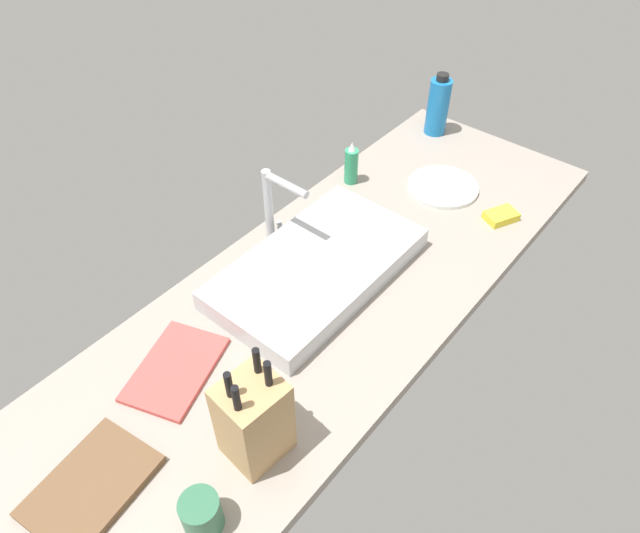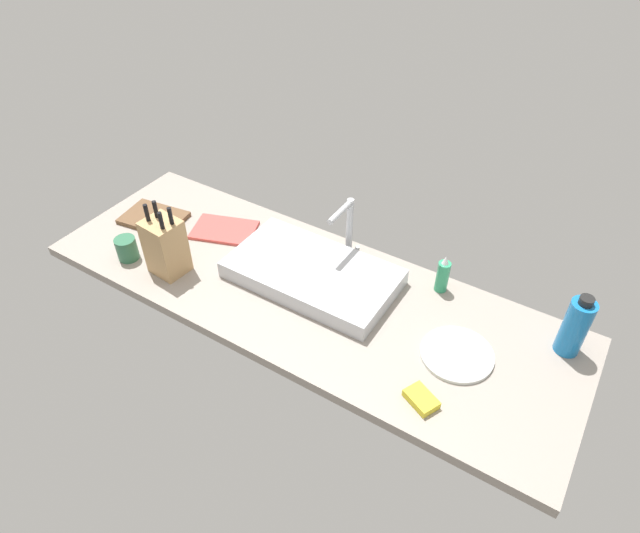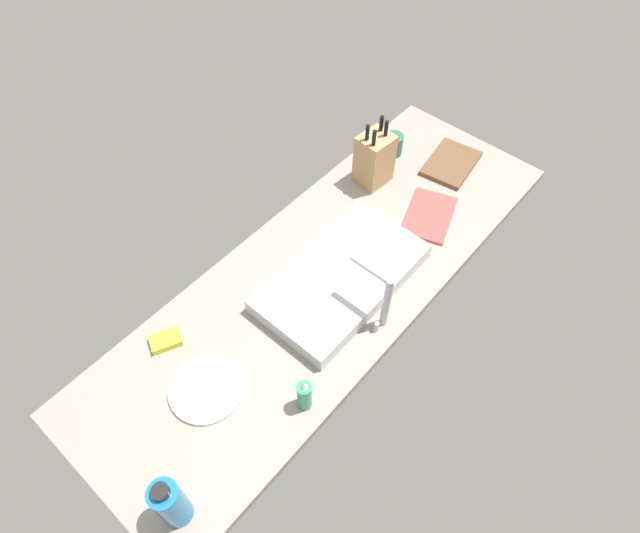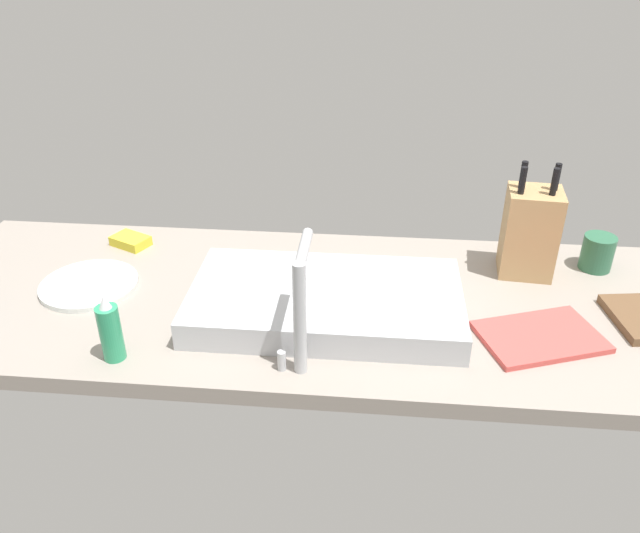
# 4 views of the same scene
# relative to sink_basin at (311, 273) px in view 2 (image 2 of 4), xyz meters

# --- Properties ---
(countertop_slab) EXTENTS (1.82, 0.62, 0.04)m
(countertop_slab) POSITION_rel_sink_basin_xyz_m (0.00, -0.05, -0.05)
(countertop_slab) COLOR gray
(countertop_slab) RESTS_ON ground
(sink_basin) EXTENTS (0.56, 0.31, 0.06)m
(sink_basin) POSITION_rel_sink_basin_xyz_m (0.00, 0.00, 0.00)
(sink_basin) COLOR #B7BABF
(sink_basin) RESTS_ON countertop_slab
(faucet) EXTENTS (0.06, 0.15, 0.23)m
(faucet) POSITION_rel_sink_basin_xyz_m (0.04, 0.17, 0.11)
(faucet) COLOR #B7BABF
(faucet) RESTS_ON countertop_slab
(knife_block) EXTENTS (0.13, 0.11, 0.26)m
(knife_block) POSITION_rel_sink_basin_xyz_m (-0.44, -0.22, 0.07)
(knife_block) COLOR tan
(knife_block) RESTS_ON countertop_slab
(cutting_board) EXTENTS (0.25, 0.19, 0.02)m
(cutting_board) POSITION_rel_sink_basin_xyz_m (-0.70, -0.04, -0.02)
(cutting_board) COLOR brown
(cutting_board) RESTS_ON countertop_slab
(soap_bottle) EXTENTS (0.04, 0.04, 0.14)m
(soap_bottle) POSITION_rel_sink_basin_xyz_m (0.39, 0.19, 0.03)
(soap_bottle) COLOR #2D9966
(soap_bottle) RESTS_ON countertop_slab
(water_bottle) EXTENTS (0.07, 0.07, 0.21)m
(water_bottle) POSITION_rel_sink_basin_xyz_m (0.80, 0.14, 0.07)
(water_bottle) COLOR #1970B7
(water_bottle) RESTS_ON countertop_slab
(dinner_plate) EXTENTS (0.21, 0.21, 0.01)m
(dinner_plate) POSITION_rel_sink_basin_xyz_m (0.54, -0.05, -0.02)
(dinner_plate) COLOR silver
(dinner_plate) RESTS_ON countertop_slab
(dish_towel) EXTENTS (0.27, 0.22, 0.01)m
(dish_towel) POSITION_rel_sink_basin_xyz_m (-0.42, 0.05, -0.02)
(dish_towel) COLOR #CC4C47
(dish_towel) RESTS_ON countertop_slab
(ceramic_cup) EXTENTS (0.07, 0.07, 0.08)m
(ceramic_cup) POSITION_rel_sink_basin_xyz_m (-0.61, -0.25, 0.01)
(ceramic_cup) COLOR #2D6647
(ceramic_cup) RESTS_ON countertop_slab
(dish_sponge) EXTENTS (0.11, 0.09, 0.02)m
(dish_sponge) POSITION_rel_sink_basin_xyz_m (0.52, -0.26, -0.02)
(dish_sponge) COLOR yellow
(dish_sponge) RESTS_ON countertop_slab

